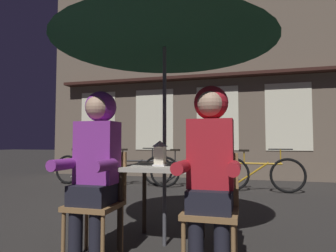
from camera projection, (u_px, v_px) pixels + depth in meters
The scene contains 13 objects.
ground_plane at pixel (164, 246), 2.66m from camera, with size 60.00×60.00×0.00m, color #2D2B28.
cafe_table at pixel (164, 176), 2.69m from camera, with size 0.72×0.72×0.74m.
patio_umbrella at pixel (165, 28), 2.77m from camera, with size 2.10×2.10×2.31m.
lantern at pixel (160, 153), 2.62m from camera, with size 0.11×0.11×0.23m.
chair_left at pixel (99, 197), 2.45m from camera, with size 0.40×0.40×0.87m.
chair_right at pixel (212, 203), 2.20m from camera, with size 0.40×0.40×0.87m.
person_left_hooded at pixel (96, 155), 2.42m from camera, with size 0.45×0.56×1.40m.
person_right_hooded at pixel (210, 157), 2.17m from camera, with size 0.45×0.56×1.40m.
shopfront_building at pixel (218, 66), 8.03m from camera, with size 10.00×0.93×6.20m.
bicycle_nearest at pixel (87, 169), 6.50m from camera, with size 1.68×0.13×0.84m.
bicycle_second at pixel (135, 170), 6.40m from camera, with size 1.67×0.29×0.84m.
bicycle_third at pixel (188, 172), 6.02m from camera, with size 1.68×0.10×0.84m.
bicycle_fourth at pixel (259, 174), 5.57m from camera, with size 1.68×0.09×0.84m.
Camera 1 is at (0.74, -2.61, 0.95)m, focal length 30.78 mm.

